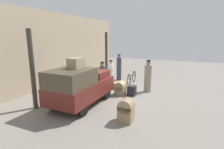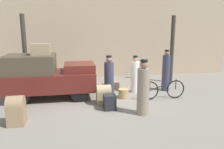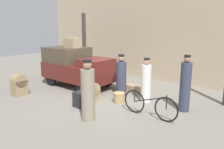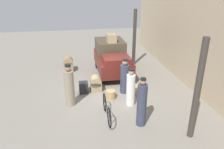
{
  "view_description": "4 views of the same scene",
  "coord_description": "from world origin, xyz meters",
  "px_view_note": "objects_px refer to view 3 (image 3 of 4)",
  "views": [
    {
      "loc": [
        -8.57,
        -3.71,
        3.05
      ],
      "look_at": [
        0.2,
        0.2,
        0.95
      ],
      "focal_mm": 28.0,
      "sensor_mm": 36.0,
      "label": 1
    },
    {
      "loc": [
        -1.32,
        -8.1,
        2.75
      ],
      "look_at": [
        0.2,
        0.2,
        0.95
      ],
      "focal_mm": 35.0,
      "sensor_mm": 36.0,
      "label": 2
    },
    {
      "loc": [
        5.22,
        -5.85,
        2.69
      ],
      "look_at": [
        0.2,
        0.2,
        0.95
      ],
      "focal_mm": 35.0,
      "sensor_mm": 36.0,
      "label": 3
    },
    {
      "loc": [
        9.04,
        -1.42,
        4.74
      ],
      "look_at": [
        0.2,
        0.2,
        0.95
      ],
      "focal_mm": 35.0,
      "sensor_mm": 36.0,
      "label": 4
    }
  ],
  "objects_px": {
    "truck": "(76,66)",
    "trunk_barrel_dark": "(91,92)",
    "porter_standing_middle": "(121,77)",
    "porter_lifting_near_truck": "(88,93)",
    "trunk_umber_medium": "(81,99)",
    "bicycle": "(149,105)",
    "conductor_in_dark_uniform": "(185,86)",
    "trunk_on_truck_roof": "(72,43)",
    "trunk_large_brown": "(19,84)",
    "porter_with_bicycle": "(146,82)",
    "trunk_wicker_pale": "(134,89)",
    "wicker_basket": "(119,98)"
  },
  "relations": [
    {
      "from": "trunk_wicker_pale",
      "to": "trunk_barrel_dark",
      "type": "xyz_separation_m",
      "value": [
        -0.61,
        -1.94,
        0.2
      ]
    },
    {
      "from": "trunk_wicker_pale",
      "to": "trunk_barrel_dark",
      "type": "distance_m",
      "value": 2.04
    },
    {
      "from": "truck",
      "to": "trunk_barrel_dark",
      "type": "xyz_separation_m",
      "value": [
        2.07,
        -1.14,
        -0.57
      ]
    },
    {
      "from": "porter_standing_middle",
      "to": "truck",
      "type": "bearing_deg",
      "value": -176.84
    },
    {
      "from": "truck",
      "to": "wicker_basket",
      "type": "relative_size",
      "value": 8.41
    },
    {
      "from": "bicycle",
      "to": "porter_with_bicycle",
      "type": "distance_m",
      "value": 1.43
    },
    {
      "from": "trunk_barrel_dark",
      "to": "porter_standing_middle",
      "type": "bearing_deg",
      "value": 71.76
    },
    {
      "from": "bicycle",
      "to": "trunk_on_truck_roof",
      "type": "xyz_separation_m",
      "value": [
        -4.63,
        1.0,
        1.58
      ]
    },
    {
      "from": "porter_standing_middle",
      "to": "trunk_large_brown",
      "type": "bearing_deg",
      "value": -141.0
    },
    {
      "from": "bicycle",
      "to": "conductor_in_dark_uniform",
      "type": "relative_size",
      "value": 1.0
    },
    {
      "from": "trunk_large_brown",
      "to": "trunk_on_truck_roof",
      "type": "relative_size",
      "value": 1.23
    },
    {
      "from": "bicycle",
      "to": "porter_with_bicycle",
      "type": "bearing_deg",
      "value": 125.69
    },
    {
      "from": "porter_lifting_near_truck",
      "to": "trunk_umber_medium",
      "type": "xyz_separation_m",
      "value": [
        -0.99,
        0.6,
        -0.56
      ]
    },
    {
      "from": "trunk_wicker_pale",
      "to": "trunk_umber_medium",
      "type": "relative_size",
      "value": 1.41
    },
    {
      "from": "trunk_on_truck_roof",
      "to": "trunk_wicker_pale",
      "type": "bearing_deg",
      "value": 15.52
    },
    {
      "from": "trunk_barrel_dark",
      "to": "trunk_large_brown",
      "type": "xyz_separation_m",
      "value": [
        -2.73,
        -1.27,
        0.08
      ]
    },
    {
      "from": "porter_standing_middle",
      "to": "trunk_on_truck_roof",
      "type": "height_order",
      "value": "trunk_on_truck_roof"
    },
    {
      "from": "trunk_umber_medium",
      "to": "porter_standing_middle",
      "type": "bearing_deg",
      "value": 80.97
    },
    {
      "from": "truck",
      "to": "conductor_in_dark_uniform",
      "type": "xyz_separation_m",
      "value": [
        5.05,
        0.14,
        -0.08
      ]
    },
    {
      "from": "porter_lifting_near_truck",
      "to": "trunk_umber_medium",
      "type": "relative_size",
      "value": 3.43
    },
    {
      "from": "trunk_barrel_dark",
      "to": "wicker_basket",
      "type": "bearing_deg",
      "value": 32.15
    },
    {
      "from": "truck",
      "to": "porter_standing_middle",
      "type": "xyz_separation_m",
      "value": [
        2.49,
        0.14,
        -0.19
      ]
    },
    {
      "from": "trunk_on_truck_roof",
      "to": "bicycle",
      "type": "bearing_deg",
      "value": -12.23
    },
    {
      "from": "porter_standing_middle",
      "to": "porter_with_bicycle",
      "type": "height_order",
      "value": "porter_standing_middle"
    },
    {
      "from": "porter_lifting_near_truck",
      "to": "trunk_on_truck_roof",
      "type": "relative_size",
      "value": 2.57
    },
    {
      "from": "trunk_barrel_dark",
      "to": "trunk_large_brown",
      "type": "distance_m",
      "value": 3.02
    },
    {
      "from": "truck",
      "to": "bicycle",
      "type": "xyz_separation_m",
      "value": [
        4.43,
        -1.0,
        -0.55
      ]
    },
    {
      "from": "porter_with_bicycle",
      "to": "trunk_large_brown",
      "type": "relative_size",
      "value": 1.87
    },
    {
      "from": "porter_lifting_near_truck",
      "to": "trunk_umber_medium",
      "type": "distance_m",
      "value": 1.29
    },
    {
      "from": "trunk_umber_medium",
      "to": "porter_with_bicycle",
      "type": "bearing_deg",
      "value": 52.3
    },
    {
      "from": "truck",
      "to": "wicker_basket",
      "type": "height_order",
      "value": "truck"
    },
    {
      "from": "conductor_in_dark_uniform",
      "to": "trunk_wicker_pale",
      "type": "relative_size",
      "value": 2.49
    },
    {
      "from": "wicker_basket",
      "to": "porter_lifting_near_truck",
      "type": "height_order",
      "value": "porter_lifting_near_truck"
    },
    {
      "from": "conductor_in_dark_uniform",
      "to": "trunk_wicker_pale",
      "type": "xyz_separation_m",
      "value": [
        -2.37,
        0.66,
        -0.69
      ]
    },
    {
      "from": "truck",
      "to": "trunk_on_truck_roof",
      "type": "xyz_separation_m",
      "value": [
        -0.19,
        0.0,
        1.03
      ]
    },
    {
      "from": "trunk_umber_medium",
      "to": "trunk_on_truck_roof",
      "type": "bearing_deg",
      "value": 144.0
    },
    {
      "from": "porter_standing_middle",
      "to": "porter_with_bicycle",
      "type": "xyz_separation_m",
      "value": [
        1.14,
        -0.02,
        -0.01
      ]
    },
    {
      "from": "trunk_large_brown",
      "to": "porter_standing_middle",
      "type": "bearing_deg",
      "value": 39.0
    },
    {
      "from": "truck",
      "to": "porter_standing_middle",
      "type": "height_order",
      "value": "truck"
    },
    {
      "from": "conductor_in_dark_uniform",
      "to": "trunk_umber_medium",
      "type": "relative_size",
      "value": 3.5
    },
    {
      "from": "trunk_large_brown",
      "to": "conductor_in_dark_uniform",
      "type": "bearing_deg",
      "value": 24.07
    },
    {
      "from": "wicker_basket",
      "to": "trunk_wicker_pale",
      "type": "bearing_deg",
      "value": 101.14
    },
    {
      "from": "trunk_wicker_pale",
      "to": "trunk_large_brown",
      "type": "xyz_separation_m",
      "value": [
        -3.34,
        -3.21,
        0.28
      ]
    },
    {
      "from": "bicycle",
      "to": "porter_lifting_near_truck",
      "type": "relative_size",
      "value": 1.02
    },
    {
      "from": "trunk_wicker_pale",
      "to": "wicker_basket",
      "type": "bearing_deg",
      "value": -78.86
    },
    {
      "from": "porter_lifting_near_truck",
      "to": "trunk_on_truck_roof",
      "type": "height_order",
      "value": "trunk_on_truck_roof"
    },
    {
      "from": "truck",
      "to": "trunk_wicker_pale",
      "type": "relative_size",
      "value": 4.64
    },
    {
      "from": "wicker_basket",
      "to": "trunk_barrel_dark",
      "type": "height_order",
      "value": "trunk_barrel_dark"
    },
    {
      "from": "trunk_wicker_pale",
      "to": "trunk_on_truck_roof",
      "type": "distance_m",
      "value": 3.48
    },
    {
      "from": "bicycle",
      "to": "porter_standing_middle",
      "type": "bearing_deg",
      "value": 149.6
    }
  ]
}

